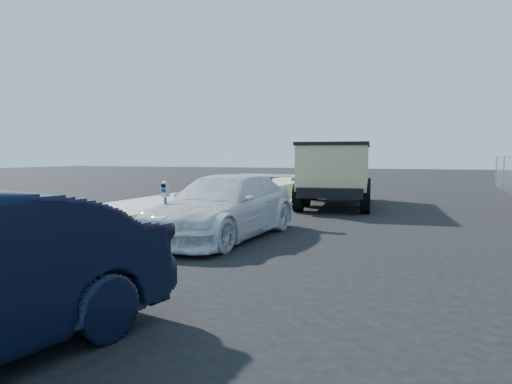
% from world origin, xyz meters
% --- Properties ---
extents(ground, '(120.00, 120.00, 0.00)m').
position_xyz_m(ground, '(0.00, 0.00, 0.00)').
color(ground, black).
rests_on(ground, ground).
extents(streetside, '(6.12, 50.00, 0.15)m').
position_xyz_m(streetside, '(-5.57, 2.00, 0.07)').
color(streetside, gray).
rests_on(streetside, ground).
extents(parking_meter, '(0.18, 0.13, 1.20)m').
position_xyz_m(parking_meter, '(-2.69, -0.75, 0.98)').
color(parking_meter, '#3F4247').
rests_on(parking_meter, ground).
extents(white_wagon, '(2.29, 4.92, 1.39)m').
position_xyz_m(white_wagon, '(-2.00, 0.57, 0.69)').
color(white_wagon, white).
rests_on(white_wagon, ground).
extents(dump_truck, '(2.99, 6.25, 2.36)m').
position_xyz_m(dump_truck, '(-0.95, 8.31, 1.33)').
color(dump_truck, black).
rests_on(dump_truck, ground).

